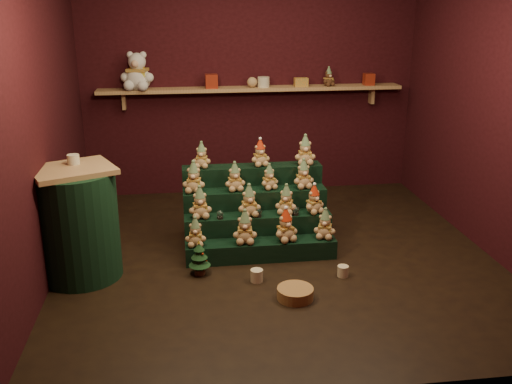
{
  "coord_description": "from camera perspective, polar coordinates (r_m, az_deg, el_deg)",
  "views": [
    {
      "loc": [
        -0.85,
        -4.85,
        2.3
      ],
      "look_at": [
        -0.17,
        0.25,
        0.56
      ],
      "focal_mm": 40.0,
      "sensor_mm": 36.0,
      "label": 1
    }
  ],
  "objects": [
    {
      "name": "front_wall",
      "position": [
        3.06,
        8.83,
        1.35
      ],
      "size": [
        4.0,
        0.1,
        2.8
      ],
      "primitive_type": "cube",
      "color": "black",
      "rests_on": "ground"
    },
    {
      "name": "riser_tier_front",
      "position": [
        5.33,
        0.51,
        -5.83
      ],
      "size": [
        1.4,
        0.22,
        0.18
      ],
      "primitive_type": "cube",
      "color": "black",
      "rests_on": "ground"
    },
    {
      "name": "snow_globe_a",
      "position": [
        5.32,
        -3.62,
        -2.27
      ],
      "size": [
        0.06,
        0.06,
        0.08
      ],
      "color": "black",
      "rests_on": "riser_tier_midfront"
    },
    {
      "name": "teddy_1",
      "position": [
        5.21,
        -1.12,
        -3.5
      ],
      "size": [
        0.24,
        0.22,
        0.31
      ],
      "primitive_type": null,
      "rotation": [
        0.0,
        0.0,
        -0.09
      ],
      "color": "tan",
      "rests_on": "riser_tier_front"
    },
    {
      "name": "riser_tier_midfront",
      "position": [
        5.49,
        0.19,
        -4.03
      ],
      "size": [
        1.4,
        0.22,
        0.36
      ],
      "primitive_type": "cube",
      "color": "black",
      "rests_on": "ground"
    },
    {
      "name": "back_wall",
      "position": [
        7.01,
        -0.61,
        11.3
      ],
      "size": [
        4.0,
        0.1,
        2.8
      ],
      "primitive_type": "cube",
      "color": "black",
      "rests_on": "ground"
    },
    {
      "name": "back_shelf",
      "position": [
        6.85,
        -0.42,
        10.24
      ],
      "size": [
        3.6,
        0.26,
        0.24
      ],
      "color": "tan",
      "rests_on": "ground"
    },
    {
      "name": "left_wall",
      "position": [
        5.08,
        -21.33,
        7.2
      ],
      "size": [
        0.1,
        4.0,
        2.8
      ],
      "primitive_type": "cube",
      "color": "black",
      "rests_on": "ground"
    },
    {
      "name": "mug_right",
      "position": [
        5.09,
        8.68,
        -7.83
      ],
      "size": [
        0.1,
        0.1,
        0.1
      ],
      "primitive_type": "cylinder",
      "color": "beige",
      "rests_on": "ground"
    },
    {
      "name": "teddy_10",
      "position": [
        5.56,
        1.33,
        1.54
      ],
      "size": [
        0.22,
        0.21,
        0.25
      ],
      "primitive_type": null,
      "rotation": [
        0.0,
        0.0,
        0.35
      ],
      "color": "tan",
      "rests_on": "riser_tier_midback"
    },
    {
      "name": "right_wall",
      "position": [
        5.72,
        23.18,
        8.14
      ],
      "size": [
        0.1,
        4.0,
        2.8
      ],
      "primitive_type": "cube",
      "color": "black",
      "rests_on": "ground"
    },
    {
      "name": "teddy_5",
      "position": [
        5.35,
        -0.7,
        -0.86
      ],
      "size": [
        0.24,
        0.22,
        0.3
      ],
      "primitive_type": null,
      "rotation": [
        0.0,
        0.0,
        0.12
      ],
      "color": "tan",
      "rests_on": "riser_tier_midfront"
    },
    {
      "name": "teddy_4",
      "position": [
        5.33,
        -5.63,
        -1.04
      ],
      "size": [
        0.23,
        0.21,
        0.3
      ],
      "primitive_type": null,
      "rotation": [
        0.0,
        0.0,
        0.08
      ],
      "color": "tan",
      "rests_on": "riser_tier_midfront"
    },
    {
      "name": "teddy_3",
      "position": [
        5.35,
        6.92,
        -3.16
      ],
      "size": [
        0.25,
        0.24,
        0.29
      ],
      "primitive_type": null,
      "rotation": [
        0.0,
        0.0,
        -0.35
      ],
      "color": "tan",
      "rests_on": "riser_tier_front"
    },
    {
      "name": "wicker_basket",
      "position": [
        4.69,
        3.94,
        -10.07
      ],
      "size": [
        0.33,
        0.33,
        0.09
      ],
      "primitive_type": "cylinder",
      "rotation": [
        0.0,
        0.0,
        -0.13
      ],
      "color": "#A97244",
      "rests_on": "ground"
    },
    {
      "name": "white_bear",
      "position": [
        6.75,
        -11.79,
        12.25
      ],
      "size": [
        0.45,
        0.42,
        0.54
      ],
      "primitive_type": null,
      "rotation": [
        0.0,
        0.0,
        -0.21
      ],
      "color": "silver",
      "rests_on": "back_shelf"
    },
    {
      "name": "mug_left",
      "position": [
        4.94,
        0.07,
        -8.35
      ],
      "size": [
        0.11,
        0.11,
        0.11
      ],
      "primitive_type": "cylinder",
      "color": "beige",
      "rests_on": "ground"
    },
    {
      "name": "table_ornament",
      "position": [
        5.03,
        -17.81,
        3.13
      ],
      "size": [
        0.1,
        0.1,
        0.08
      ],
      "primitive_type": "cylinder",
      "color": "beige",
      "rests_on": "side_table"
    },
    {
      "name": "teddy_9",
      "position": [
        5.51,
        -2.14,
        1.54
      ],
      "size": [
        0.22,
        0.21,
        0.28
      ],
      "primitive_type": null,
      "rotation": [
        0.0,
        0.0,
        0.15
      ],
      "color": "tan",
      "rests_on": "riser_tier_midback"
    },
    {
      "name": "gift_tin_red_a",
      "position": [
        6.77,
        -4.47,
        10.99
      ],
      "size": [
        0.14,
        0.14,
        0.16
      ],
      "primitive_type": "cube",
      "color": "#9D2D18",
      "rests_on": "back_shelf"
    },
    {
      "name": "teddy_12",
      "position": [
        5.65,
        -5.46,
        3.7
      ],
      "size": [
        0.21,
        0.19,
        0.25
      ],
      "primitive_type": null,
      "rotation": [
        0.0,
        0.0,
        -0.19
      ],
      "color": "tan",
      "rests_on": "riser_tier_back"
    },
    {
      "name": "shelf_plush_ball",
      "position": [
        6.82,
        -0.39,
        10.92
      ],
      "size": [
        0.12,
        0.12,
        0.12
      ],
      "primitive_type": "sphere",
      "color": "tan",
      "rests_on": "back_shelf"
    },
    {
      "name": "teddy_14",
      "position": [
        5.76,
        4.93,
        4.21
      ],
      "size": [
        0.22,
        0.2,
        0.3
      ],
      "primitive_type": null,
      "rotation": [
        0.0,
        0.0,
        -0.05
      ],
      "color": "tan",
      "rests_on": "riser_tier_back"
    },
    {
      "name": "ground",
      "position": [
        5.44,
        2.11,
        -6.36
      ],
      "size": [
        4.0,
        4.0,
        0.0
      ],
      "primitive_type": "plane",
      "color": "black",
      "rests_on": "ground"
    },
    {
      "name": "teddy_6",
      "position": [
        5.41,
        3.04,
        -0.75
      ],
      "size": [
        0.26,
        0.24,
        0.28
      ],
      "primitive_type": null,
      "rotation": [
        0.0,
        0.0,
        -0.37
      ],
      "color": "tan",
      "rests_on": "riser_tier_midfront"
    },
    {
      "name": "snow_globe_c",
      "position": [
        5.41,
        4.0,
        -1.9
      ],
      "size": [
        0.06,
        0.06,
        0.08
      ],
      "color": "black",
      "rests_on": "riser_tier_midfront"
    },
    {
      "name": "teddy_13",
      "position": [
        5.69,
        0.42,
        3.94
      ],
      "size": [
        0.22,
        0.21,
        0.27
      ],
      "primitive_type": null,
      "rotation": [
        0.0,
        0.0,
        0.2
      ],
      "color": "tan",
      "rests_on": "riser_tier_back"
    },
    {
      "name": "gift_tin_cream",
      "position": [
        6.84,
        0.76,
        10.94
      ],
      "size": [
        0.14,
        0.14,
        0.12
      ],
      "primitive_type": "cylinder",
      "color": "beige",
      "rests_on": "back_shelf"
    },
    {
      "name": "teddy_11",
      "position": [
        5.6,
        4.76,
        1.82
      ],
      "size": [
        0.22,
        0.21,
        0.28
      ],
      "primitive_type": null,
      "rotation": [
        0.0,
        0.0,
        0.13
      ],
      "color": "tan",
      "rests_on": "riser_tier_midback"
    },
    {
      "name": "snow_globe_b",
      "position": [
        5.35,
        0.22,
        -2.06
      ],
      "size": [
        0.06,
        0.06,
        0.09
      ],
      "color": "black",
      "rests_on": "riser_tier_midfront"
    },
    {
      "name": "mini_christmas_tree",
      "position": [
        5.04,
        -5.68,
        -6.55
      ],
      "size": [
        0.19,
        0.19,
        0.33
      ],
      "rotation": [
        0.0,
        0.0,
        -0.15
      ],
      "color": "#422817",
      "rests_on": "ground"
    },
    {
      "name": "gift_tin_red_b",
      "position": [
        7.14,
        11.21,
        11.0
      ],
      "size": [
        0.12,
        0.12,
        0.14
      ],
      "primitive_type": "cube",
      "color": "#9D2D18",
      "rests_on": "back_shelf"
    },
    {
      "name": "teddy_7",
      "position": [
        5.46,
        5.82,
        -0.72
      ],
      "size": [
        0.25,
        0.24,
        0.28
      ],
      "primitive_type": null,
      "rotation": [
        0.0,
        0.0,
        0.44
      ],
      "color": "tan",
      "rests_on": "riser_tier_midfront"
    },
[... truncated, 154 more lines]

